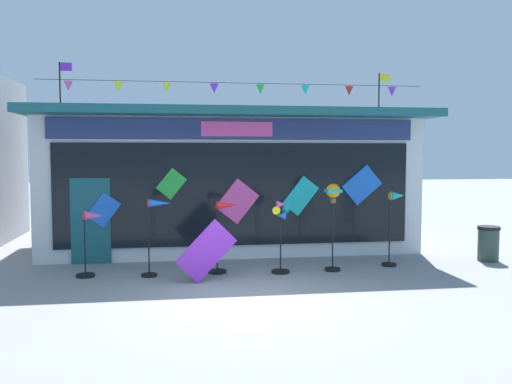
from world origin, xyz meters
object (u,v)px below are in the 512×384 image
Objects in this scene: kite_shop_building at (227,179)px; wind_spinner_left at (156,226)px; wind_spinner_center_left at (223,231)px; display_kite_on_ground at (207,251)px; trash_bin at (488,243)px; wind_spinner_right at (333,204)px; wind_spinner_center_right at (281,229)px; wind_spinner_far_right at (394,218)px; wind_spinner_far_left at (90,238)px.

wind_spinner_left is at bearing -115.48° from kite_shop_building.
wind_spinner_center_left is 1.34× the size of display_kite_on_ground.
trash_bin is at bearing 3.03° from wind_spinner_center_left.
wind_spinner_right is (3.81, -0.04, 0.40)m from wind_spinner_left.
wind_spinner_far_right reaches higher than wind_spinner_center_right.
wind_spinner_center_right reaches higher than wind_spinner_center_left.
wind_spinner_far_right reaches higher than wind_spinner_center_left.
kite_shop_building is 4.46m from wind_spinner_left.
wind_spinner_far_left is 2.76m from wind_spinner_center_left.
wind_spinner_left is (-1.89, -3.97, -0.78)m from kite_shop_building.
wind_spinner_far_right is at bearing 2.22° from wind_spinner_center_left.
wind_spinner_right is at bearing -64.40° from kite_shop_building.
wind_spinner_far_left is 0.88× the size of wind_spinner_center_right.
wind_spinner_left is at bearing 179.46° from wind_spinner_right.
kite_shop_building is 6.29× the size of wind_spinner_center_right.
wind_spinner_far_right is at bearing -46.91° from kite_shop_building.
wind_spinner_far_left is 0.85× the size of wind_spinner_left.
wind_spinner_left is 0.95× the size of wind_spinner_far_right.
wind_spinner_center_right is 1.89× the size of trash_bin.
wind_spinner_right is at bearing -172.98° from trash_bin.
wind_spinner_far_right is at bearing 12.18° from display_kite_on_ground.
display_kite_on_ground is (-1.62, -0.55, -0.34)m from wind_spinner_center_right.
wind_spinner_far_left is 1.19× the size of display_kite_on_ground.
kite_shop_building reaches higher than wind_spinner_center_right.
kite_shop_building reaches higher than wind_spinner_left.
wind_spinner_right is at bearing -3.66° from wind_spinner_center_left.
wind_spinner_left is 1.40× the size of display_kite_on_ground.
wind_spinner_far_right is 4.46m from display_kite_on_ground.
wind_spinner_center_left is at bearing 169.32° from wind_spinner_center_right.
trash_bin is (9.15, 0.28, -0.39)m from wind_spinner_far_left.
wind_spinner_center_right is (3.98, -0.29, 0.16)m from wind_spinner_far_left.
trash_bin is at bearing 3.35° from wind_spinner_left.
wind_spinner_center_right is 1.36× the size of display_kite_on_ground.
display_kite_on_ground is at bearing -161.22° from wind_spinner_center_right.
wind_spinner_far_right is 2.55m from trash_bin.
trash_bin is (2.46, 0.19, -0.68)m from wind_spinner_far_right.
wind_spinner_far_right is at bearing 0.81° from wind_spinner_far_left.
wind_spinner_far_right reaches higher than trash_bin.
wind_spinner_far_left is 1.38m from wind_spinner_left.
wind_spinner_far_left is at bearing 175.85° from wind_spinner_center_right.
kite_shop_building is at bearing 64.52° from wind_spinner_left.
wind_spinner_center_left is 6.42m from trash_bin.
wind_spinner_left is 1.43m from wind_spinner_center_left.
wind_spinner_far_right reaches higher than wind_spinner_left.
wind_spinner_right is 1.12× the size of wind_spinner_far_right.
kite_shop_building reaches higher than wind_spinner_far_left.
display_kite_on_ground is (-6.79, -1.12, 0.21)m from trash_bin.
display_kite_on_ground is at bearing -170.62° from trash_bin.
wind_spinner_left is at bearing -177.10° from wind_spinner_far_right.
wind_spinner_center_left is at bearing 63.18° from display_kite_on_ground.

